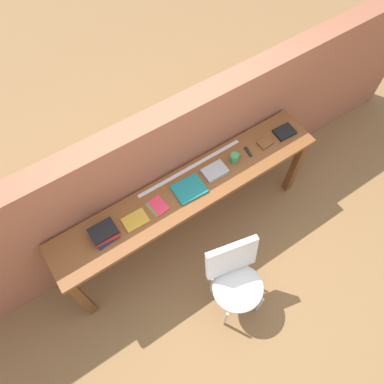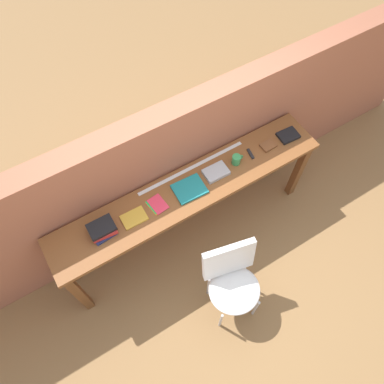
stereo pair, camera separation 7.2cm
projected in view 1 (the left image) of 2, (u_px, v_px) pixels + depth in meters
ground_plane at (206, 254)px, 3.78m from camera, size 40.00×40.00×0.00m
brick_wall_back at (168, 169)px, 3.40m from camera, size 6.00×0.20×1.51m
sideboard at (189, 197)px, 3.27m from camera, size 2.50×0.44×0.88m
chair_white_moulded at (236, 278)px, 3.13m from camera, size 0.53×0.54×0.89m
book_stack_leftmost at (104, 233)px, 2.89m from camera, size 0.21×0.17×0.09m
magazine_cycling at (135, 220)px, 2.99m from camera, size 0.20×0.14×0.01m
pamphlet_pile_colourful at (158, 206)px, 3.06m from camera, size 0.15×0.18×0.01m
book_open_centre at (189, 189)px, 3.13m from camera, size 0.27×0.22×0.02m
book_grey_hardcover at (215, 171)px, 3.21m from camera, size 0.21×0.15×0.04m
mug at (235, 158)px, 3.25m from camera, size 0.11×0.08×0.09m
multitool_folded at (248, 152)px, 3.33m from camera, size 0.04×0.11×0.02m
leather_journal_brown at (265, 143)px, 3.37m from camera, size 0.13×0.11×0.02m
book_repair_rightmost at (284, 132)px, 3.43m from camera, size 0.19×0.15×0.03m
ruler_metal_back_edge at (190, 168)px, 3.25m from camera, size 1.04×0.03×0.00m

